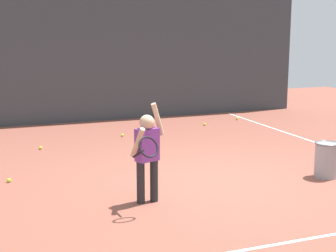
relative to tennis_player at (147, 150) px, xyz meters
name	(u,v)px	position (x,y,z in m)	size (l,w,h in m)	color
ground_plane	(213,180)	(1.27, 0.58, -0.73)	(20.00, 20.00, 0.00)	brown
court_line_baseline	(305,239)	(1.27, -1.78, -0.72)	(9.00, 0.05, 0.00)	white
court_line_sideline	(336,149)	(4.41, 1.58, -0.72)	(0.05, 9.00, 0.00)	white
back_fence_windscreen	(116,42)	(1.27, 6.31, 1.27)	(10.36, 0.08, 3.99)	#383D42
fence_post_1	(12,40)	(-1.25, 6.37, 1.34)	(0.09, 0.09, 4.14)	slate
fence_post_2	(115,39)	(1.27, 6.37, 1.34)	(0.09, 0.09, 4.14)	slate
fence_post_3	(205,38)	(3.78, 6.37, 1.34)	(0.09, 0.09, 4.14)	slate
fence_post_4	(284,38)	(6.30, 6.37, 1.34)	(0.09, 0.09, 4.14)	slate
tennis_player	(147,150)	(0.00, 0.00, 0.00)	(0.58, 0.73, 1.35)	#232326
ball_hopper	(326,159)	(3.02, 0.12, -0.44)	(0.38, 0.38, 0.56)	gray
tennis_ball_0	(204,124)	(3.03, 4.70, -0.69)	(0.07, 0.07, 0.07)	#CCE033
tennis_ball_2	(158,128)	(1.84, 4.72, -0.69)	(0.07, 0.07, 0.07)	#CCE033
tennis_ball_3	(9,180)	(-1.71, 1.61, -0.69)	(0.07, 0.07, 0.07)	#CCE033
tennis_ball_4	(41,148)	(-1.00, 3.62, -0.69)	(0.07, 0.07, 0.07)	#CCE033
tennis_ball_5	(237,119)	(4.15, 5.12, -0.69)	(0.07, 0.07, 0.07)	#CCE033
tennis_ball_6	(137,157)	(0.56, 2.29, -0.69)	(0.07, 0.07, 0.07)	#CCE033
tennis_ball_7	(122,135)	(0.81, 4.19, -0.69)	(0.07, 0.07, 0.07)	#CCE033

